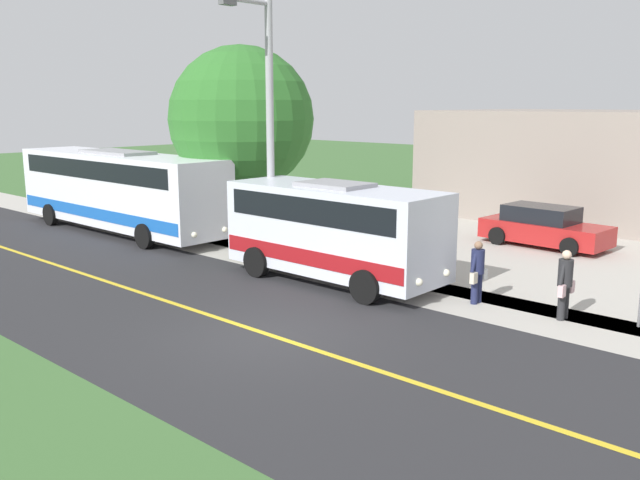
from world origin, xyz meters
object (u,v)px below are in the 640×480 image
object	(u,v)px
pedestrian_waiting	(477,270)
tree_curbside	(241,119)
pedestrian_with_bags	(565,283)
parked_car_near	(544,227)
transit_bus_rear	(119,188)
shuttle_bus_front	(335,228)
street_light_pole	(267,122)

from	to	relation	value
pedestrian_waiting	tree_curbside	distance (m)	12.11
pedestrian_with_bags	parked_car_near	world-z (taller)	pedestrian_with_bags
tree_curbside	pedestrian_waiting	bearing A→B (deg)	79.36
transit_bus_rear	parked_car_near	size ratio (longest dim) A/B	2.52
transit_bus_rear	tree_curbside	size ratio (longest dim) A/B	1.57
parked_car_near	tree_curbside	xyz separation A→B (m)	(5.76, -9.60, 3.75)
parked_car_near	shuttle_bus_front	bearing A→B (deg)	-15.10
shuttle_bus_front	parked_car_near	world-z (taller)	shuttle_bus_front
shuttle_bus_front	parked_car_near	xyz separation A→B (m)	(-8.71, 2.35, -0.89)
transit_bus_rear	pedestrian_waiting	size ratio (longest dim) A/B	6.95
pedestrian_waiting	street_light_pole	size ratio (longest dim) A/B	0.20
parked_car_near	street_light_pole	bearing A→B (deg)	-33.68
pedestrian_waiting	street_light_pole	xyz separation A→B (m)	(0.38, -7.29, 3.61)
pedestrian_waiting	parked_car_near	bearing A→B (deg)	-167.37
parked_car_near	tree_curbside	bearing A→B (deg)	-59.03
tree_curbside	street_light_pole	bearing A→B (deg)	58.30
pedestrian_with_bags	pedestrian_waiting	xyz separation A→B (m)	(0.21, -2.18, -0.03)
shuttle_bus_front	transit_bus_rear	bearing A→B (deg)	-90.29
parked_car_near	tree_curbside	world-z (taller)	tree_curbside
pedestrian_with_bags	transit_bus_rear	bearing A→B (deg)	-86.86
pedestrian_with_bags	street_light_pole	size ratio (longest dim) A/B	0.21
shuttle_bus_front	transit_bus_rear	distance (m)	11.33
pedestrian_with_bags	parked_car_near	xyz separation A→B (m)	(-7.69, -3.96, -0.21)
transit_bus_rear	parked_car_near	bearing A→B (deg)	122.32
transit_bus_rear	pedestrian_with_bags	size ratio (longest dim) A/B	6.73
street_light_pole	parked_car_near	distance (m)	10.65
transit_bus_rear	street_light_pole	world-z (taller)	street_light_pole
shuttle_bus_front	pedestrian_waiting	distance (m)	4.26
transit_bus_rear	pedestrian_waiting	distance (m)	15.49
transit_bus_rear	pedestrian_with_bags	world-z (taller)	transit_bus_rear
pedestrian_waiting	shuttle_bus_front	bearing A→B (deg)	-78.84
pedestrian_waiting	tree_curbside	world-z (taller)	tree_curbside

